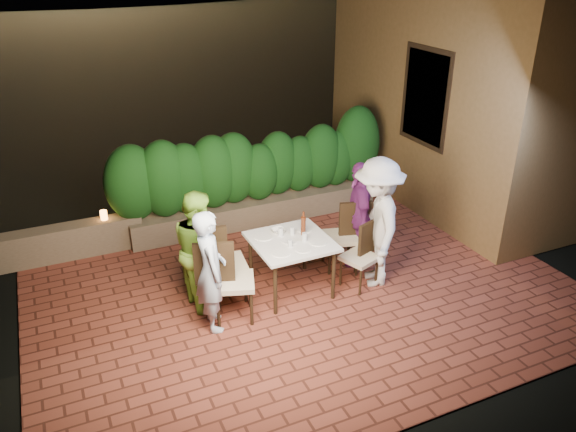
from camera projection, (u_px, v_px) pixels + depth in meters
ground at (306, 293)px, 7.46m from camera, size 400.00×400.00×0.00m
terrace_floor at (291, 279)px, 7.89m from camera, size 7.00×6.00×0.15m
building_wall at (450, 56)px, 9.35m from camera, size 1.60×5.00×5.00m
window_pane at (427, 97)px, 8.87m from camera, size 0.08×1.00×1.40m
window_frame at (426, 97)px, 8.86m from camera, size 0.06×1.15×1.55m
planter at (257, 209)px, 9.33m from camera, size 4.20×0.55×0.40m
hedge at (256, 167)px, 9.00m from camera, size 4.00×0.70×1.10m
parapet at (66, 242)px, 8.19m from camera, size 2.20×0.30×0.50m
hill at (74, 33)px, 59.21m from camera, size 52.00×40.00×22.00m
dining_table at (291, 265)px, 7.34m from camera, size 1.00×1.00×0.75m
plate_nw at (281, 253)px, 6.87m from camera, size 0.23×0.23×0.01m
plate_sw at (264, 237)px, 7.26m from camera, size 0.24×0.24×0.01m
plate_ne at (318, 242)px, 7.12m from camera, size 0.22×0.22×0.01m
plate_se at (304, 230)px, 7.44m from camera, size 0.20×0.20×0.01m
plate_centre at (290, 241)px, 7.16m from camera, size 0.22×0.22×0.01m
plate_front at (303, 249)px, 6.96m from camera, size 0.20×0.20×0.01m
glass_nw at (290, 243)px, 7.00m from camera, size 0.06×0.06×0.10m
glass_sw at (280, 232)px, 7.25m from camera, size 0.07×0.07×0.12m
glass_ne at (304, 237)px, 7.14m from camera, size 0.06×0.06×0.11m
glass_se at (292, 231)px, 7.30m from camera, size 0.06×0.06×0.10m
beer_bottle at (303, 223)px, 7.25m from camera, size 0.06×0.06×0.33m
bowl at (279, 230)px, 7.38m from camera, size 0.21×0.21×0.05m
chair_left_front at (234, 280)px, 6.74m from camera, size 0.61×0.61×1.04m
chair_left_back at (226, 262)px, 7.14m from camera, size 0.53×0.53×1.03m
chair_right_front at (359, 256)px, 7.42m from camera, size 0.53×0.53×0.89m
chair_right_back at (340, 236)px, 7.84m from camera, size 0.56×0.56×0.99m
diner_blue at (211, 271)px, 6.48m from camera, size 0.43×0.59×1.52m
diner_green at (200, 249)px, 6.93m from camera, size 0.66×0.80×1.54m
diner_white at (377, 223)px, 7.32m from camera, size 1.03×1.31×1.77m
diner_purple at (359, 214)px, 7.85m from camera, size 0.70×0.97×1.53m
parapet_lamp at (104, 215)px, 8.27m from camera, size 0.10×0.10×0.14m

